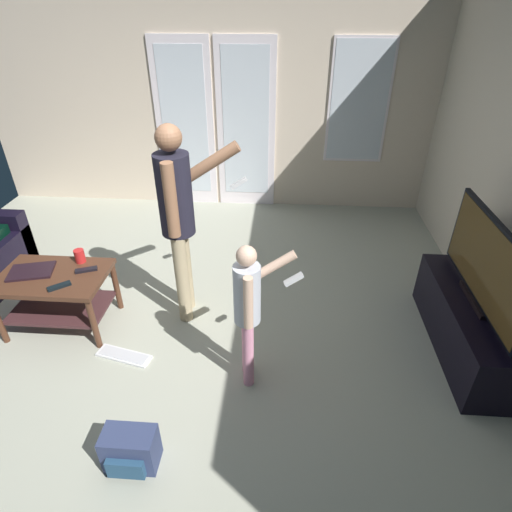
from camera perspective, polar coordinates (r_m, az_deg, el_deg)
ground_plane at (r=3.60m, az=-12.76°, el=-10.95°), size 5.58×5.47×0.02m
wall_back_with_doors at (r=5.37m, az=-6.06°, el=20.94°), size 5.58×0.09×2.83m
coffee_table at (r=3.78m, az=-25.82°, el=-4.11°), size 0.85×0.56×0.51m
tv_stand at (r=3.66m, az=26.93°, el=-8.45°), size 0.41×1.33×0.46m
flat_screen_tv at (r=3.36m, az=29.20°, el=-1.03°), size 0.08×1.24×0.65m
person_adult at (r=3.26m, az=-10.61°, el=6.11°), size 0.66×0.50×1.66m
person_child at (r=2.75m, az=-0.99°, el=-6.75°), size 0.46×0.36×1.13m
backpack at (r=2.80m, az=-16.90°, el=-24.18°), size 0.31×0.22×0.27m
loose_keyboard at (r=3.50m, az=-17.73°, el=-12.93°), size 0.46×0.23×0.02m
laptop_closed at (r=3.80m, az=-28.52°, el=-1.86°), size 0.39×0.31×0.02m
cup_near_edge at (r=3.75m, az=-23.10°, el=0.01°), size 0.08×0.08×0.11m
tv_remote_black at (r=3.63m, az=-22.32°, el=-1.77°), size 0.18×0.11×0.02m
dvd_remote_slim at (r=3.52m, az=-25.46°, el=-3.77°), size 0.16×0.15×0.02m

